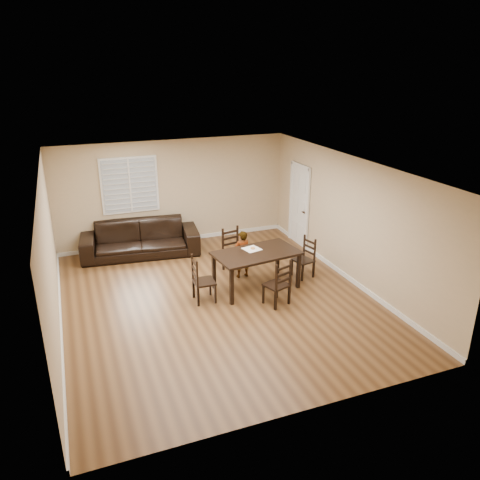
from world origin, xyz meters
The scene contains 11 objects.
ground centered at (0.00, 0.00, 0.00)m, with size 7.00×7.00×0.00m, color brown.
room centered at (0.04, 0.18, 1.81)m, with size 6.04×7.04×2.72m.
dining_table centered at (0.93, 0.20, 0.73)m, with size 1.85×1.19×0.82m.
chair_near centered at (0.79, 1.29, 0.46)m, with size 0.53×0.51×1.01m.
chair_far centered at (1.07, -0.70, 0.43)m, with size 0.54×0.52×0.96m.
chair_left centered at (-0.37, 0.06, 0.44)m, with size 0.42×0.44×0.96m.
chair_right centered at (2.23, 0.37, 0.41)m, with size 0.46×0.48×0.90m.
child centered at (0.86, 0.83, 0.54)m, with size 0.39×0.26×1.08m, color gray.
napkin centered at (0.91, 0.40, 0.82)m, with size 0.33×0.33×0.00m, color beige.
donut centered at (0.93, 0.40, 0.84)m, with size 0.10×0.10×0.04m.
sofa centered at (-1.03, 2.93, 0.41)m, with size 2.84×1.11×0.83m, color black.
Camera 1 is at (-2.59, -8.02, 4.52)m, focal length 35.00 mm.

